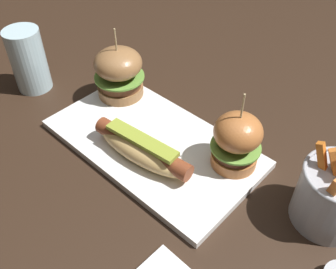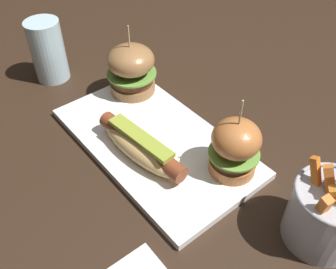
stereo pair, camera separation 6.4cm
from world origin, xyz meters
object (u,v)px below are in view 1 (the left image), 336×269
at_px(platter_main, 153,143).
at_px(fries_bucket, 334,195).
at_px(slider_left, 119,72).
at_px(water_glass, 28,60).
at_px(hot_dog, 142,149).
at_px(slider_right, 237,141).

height_order(platter_main, fries_bucket, fries_bucket).
distance_m(platter_main, slider_left, 0.17).
bearing_deg(water_glass, hot_dog, -0.07).
xyz_separation_m(hot_dog, slider_right, (0.12, 0.10, 0.03)).
xyz_separation_m(hot_dog, slider_left, (-0.17, 0.10, 0.03)).
bearing_deg(slider_right, hot_dog, -140.39).
distance_m(platter_main, water_glass, 0.33).
bearing_deg(fries_bucket, water_glass, -169.81).
xyz_separation_m(platter_main, hot_dog, (0.02, -0.04, 0.03)).
bearing_deg(fries_bucket, platter_main, -167.16).
relative_size(platter_main, fries_bucket, 2.69).
height_order(hot_dog, water_glass, water_glass).
xyz_separation_m(slider_right, water_glass, (-0.46, -0.10, 0.00)).
distance_m(fries_bucket, water_glass, 0.64).
relative_size(hot_dog, slider_right, 1.34).
height_order(slider_left, water_glass, slider_left).
bearing_deg(slider_right, water_glass, -167.86).
bearing_deg(platter_main, slider_right, 21.87).
relative_size(platter_main, water_glass, 2.88).
distance_m(platter_main, slider_right, 0.16).
height_order(platter_main, slider_left, slider_left).
bearing_deg(slider_left, slider_right, -0.25).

